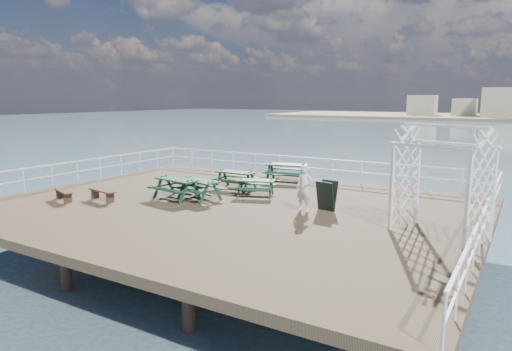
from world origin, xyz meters
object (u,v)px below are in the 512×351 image
at_px(picnic_table_b, 236,176).
at_px(picnic_table_e, 256,184).
at_px(flat_bench_near, 102,192).
at_px(person, 304,188).
at_px(flat_bench_far, 64,193).
at_px(picnic_table_d, 177,184).
at_px(picnic_table_a, 199,185).
at_px(trellis_arbor, 440,187).
at_px(picnic_table_c, 287,169).

bearing_deg(picnic_table_b, picnic_table_e, -30.67).
bearing_deg(flat_bench_near, picnic_table_e, 50.02).
xyz_separation_m(picnic_table_e, person, (2.87, -1.36, 0.35)).
distance_m(flat_bench_near, flat_bench_far, 1.56).
relative_size(picnic_table_d, person, 1.27).
distance_m(flat_bench_far, person, 9.62).
distance_m(picnic_table_a, trellis_arbor, 9.25).
height_order(picnic_table_b, picnic_table_e, picnic_table_b).
height_order(trellis_arbor, person, trellis_arbor).
relative_size(picnic_table_e, flat_bench_far, 1.32).
xyz_separation_m(flat_bench_near, flat_bench_far, (-1.34, -0.79, -0.02)).
height_order(picnic_table_a, flat_bench_far, picnic_table_a).
bearing_deg(picnic_table_b, person, -28.19).
bearing_deg(picnic_table_c, person, -68.58).
distance_m(picnic_table_a, picnic_table_c, 5.52).
distance_m(picnic_table_c, trellis_arbor, 9.84).
xyz_separation_m(picnic_table_a, trellis_arbor, (9.20, -0.26, 0.89)).
bearing_deg(flat_bench_far, trellis_arbor, 32.26).
distance_m(picnic_table_a, person, 4.54).
xyz_separation_m(flat_bench_near, trellis_arbor, (12.33, 2.01, 1.14)).
bearing_deg(trellis_arbor, picnic_table_b, -174.82).
bearing_deg(picnic_table_d, picnic_table_c, 80.10).
xyz_separation_m(picnic_table_a, picnic_table_e, (1.65, 1.70, -0.08)).
bearing_deg(trellis_arbor, person, -164.71).
relative_size(picnic_table_a, picnic_table_c, 0.96).
relative_size(picnic_table_c, picnic_table_d, 1.07).
bearing_deg(picnic_table_b, flat_bench_near, -124.49).
bearing_deg(picnic_table_a, picnic_table_d, -133.26).
distance_m(picnic_table_b, flat_bench_near, 5.81).
bearing_deg(picnic_table_b, trellis_arbor, -18.69).
xyz_separation_m(picnic_table_b, flat_bench_near, (-3.17, -4.87, -0.23)).
height_order(picnic_table_b, flat_bench_near, picnic_table_b).
distance_m(picnic_table_b, trellis_arbor, 9.64).
height_order(picnic_table_b, person, person).
bearing_deg(flat_bench_far, picnic_table_d, 55.97).
bearing_deg(trellis_arbor, picnic_table_e, -172.02).
bearing_deg(person, flat_bench_far, -155.11).
bearing_deg(picnic_table_a, flat_bench_far, -128.78).
xyz_separation_m(picnic_table_a, flat_bench_near, (-3.13, -2.27, -0.25)).
bearing_deg(person, picnic_table_b, 157.41).
bearing_deg(picnic_table_a, flat_bench_near, -127.19).
relative_size(flat_bench_far, person, 0.87).
xyz_separation_m(picnic_table_b, person, (4.48, -2.26, 0.29)).
xyz_separation_m(picnic_table_d, flat_bench_far, (-3.67, -2.60, -0.29)).
xyz_separation_m(picnic_table_b, picnic_table_e, (1.60, -0.90, -0.07)).
height_order(picnic_table_c, trellis_arbor, trellis_arbor).
xyz_separation_m(flat_bench_far, trellis_arbor, (13.67, 2.80, 1.16)).
bearing_deg(picnic_table_a, picnic_table_e, 62.67).
height_order(picnic_table_a, picnic_table_b, picnic_table_a).
relative_size(picnic_table_e, trellis_arbor, 0.59).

